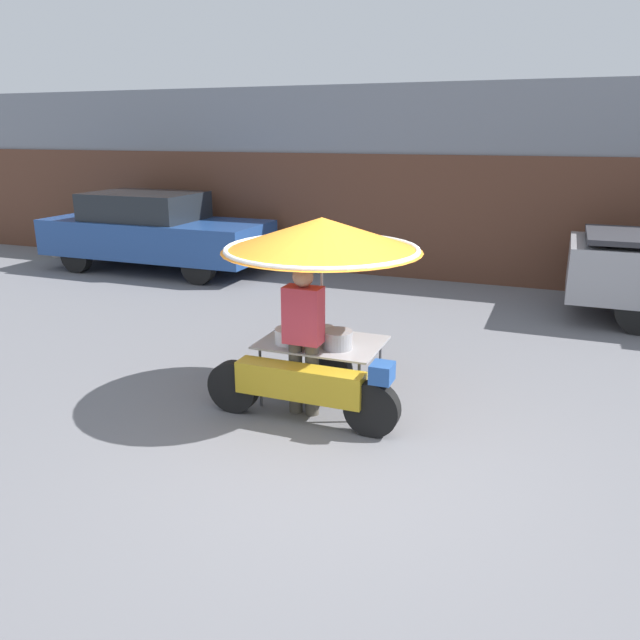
% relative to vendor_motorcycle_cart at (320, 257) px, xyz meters
% --- Properties ---
extents(ground_plane, '(36.00, 36.00, 0.00)m').
position_rel_vendor_motorcycle_cart_xyz_m(ground_plane, '(0.54, -0.91, -1.57)').
color(ground_plane, slate).
extents(shopfront_building, '(28.00, 2.06, 3.65)m').
position_rel_vendor_motorcycle_cart_xyz_m(shopfront_building, '(0.54, 7.18, 0.24)').
color(shopfront_building, gray).
rests_on(shopfront_building, ground).
extents(vendor_motorcycle_cart, '(2.04, 2.04, 1.97)m').
position_rel_vendor_motorcycle_cart_xyz_m(vendor_motorcycle_cart, '(0.00, 0.00, 0.00)').
color(vendor_motorcycle_cart, black).
rests_on(vendor_motorcycle_cart, ground).
extents(vendor_person, '(0.38, 0.22, 1.55)m').
position_rel_vendor_motorcycle_cart_xyz_m(vendor_person, '(-0.05, -0.32, -0.71)').
color(vendor_person, '#4C473D').
rests_on(vendor_person, ground).
extents(parked_car, '(4.66, 1.79, 1.60)m').
position_rel_vendor_motorcycle_cart_xyz_m(parked_car, '(-5.60, 4.94, -0.75)').
color(parked_car, black).
rests_on(parked_car, ground).
extents(potted_plant, '(0.58, 0.58, 0.77)m').
position_rel_vendor_motorcycle_cart_xyz_m(potted_plant, '(-8.62, 5.44, -1.15)').
color(potted_plant, gray).
rests_on(potted_plant, ground).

